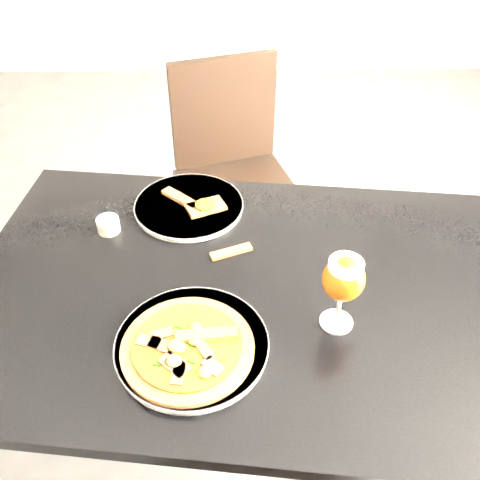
{
  "coord_description": "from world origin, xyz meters",
  "views": [
    {
      "loc": [
        0.18,
        -0.73,
        1.58
      ],
      "look_at": [
        0.19,
        0.15,
        0.83
      ],
      "focal_mm": 40.0,
      "sensor_mm": 36.0,
      "label": 1
    }
  ],
  "objects_px": {
    "pizza": "(188,347)",
    "beer_glass": "(344,279)",
    "chair_far": "(234,174)",
    "dining_table": "(240,313)"
  },
  "relations": [
    {
      "from": "dining_table",
      "to": "pizza",
      "type": "distance_m",
      "value": 0.24
    },
    {
      "from": "chair_far",
      "to": "beer_glass",
      "type": "relative_size",
      "value": 5.12
    },
    {
      "from": "chair_far",
      "to": "pizza",
      "type": "height_order",
      "value": "chair_far"
    },
    {
      "from": "dining_table",
      "to": "pizza",
      "type": "relative_size",
      "value": 5.09
    },
    {
      "from": "dining_table",
      "to": "chair_far",
      "type": "relative_size",
      "value": 1.47
    },
    {
      "from": "pizza",
      "to": "beer_glass",
      "type": "xyz_separation_m",
      "value": [
        0.29,
        0.07,
        0.1
      ]
    },
    {
      "from": "chair_far",
      "to": "pizza",
      "type": "distance_m",
      "value": 1.07
    },
    {
      "from": "dining_table",
      "to": "beer_glass",
      "type": "bearing_deg",
      "value": -22.11
    },
    {
      "from": "pizza",
      "to": "beer_glass",
      "type": "bearing_deg",
      "value": 14.26
    },
    {
      "from": "pizza",
      "to": "beer_glass",
      "type": "distance_m",
      "value": 0.32
    }
  ]
}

